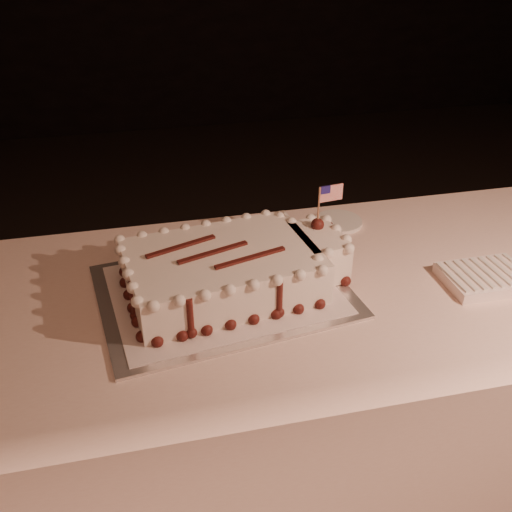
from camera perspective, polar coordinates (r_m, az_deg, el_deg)
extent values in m
cube|color=beige|center=(1.62, 3.45, -14.20)|extent=(2.40, 0.80, 0.75)
cube|color=silver|center=(1.36, -3.30, -3.51)|extent=(0.63, 0.50, 0.01)
cube|color=silver|center=(1.36, -3.31, -3.34)|extent=(0.56, 0.45, 0.00)
cube|color=white|center=(1.33, -3.38, -1.50)|extent=(0.46, 0.34, 0.10)
cube|color=white|center=(1.40, 6.20, 0.43)|extent=(0.12, 0.18, 0.10)
sphere|color=#521914|center=(1.21, -9.85, -8.42)|extent=(0.03, 0.03, 0.03)
sphere|color=#521914|center=(1.21, -7.38, -7.91)|extent=(0.03, 0.03, 0.03)
sphere|color=#521914|center=(1.22, -4.95, -7.38)|extent=(0.03, 0.03, 0.03)
sphere|color=#521914|center=(1.23, -2.57, -6.86)|extent=(0.03, 0.03, 0.03)
sphere|color=#521914|center=(1.25, -0.23, -6.33)|extent=(0.03, 0.03, 0.03)
sphere|color=#521914|center=(1.26, 2.04, -5.81)|extent=(0.03, 0.03, 0.03)
sphere|color=#521914|center=(1.28, 4.25, -5.29)|extent=(0.03, 0.03, 0.03)
sphere|color=#521914|center=(1.30, 6.40, -4.77)|extent=(0.03, 0.03, 0.03)
sphere|color=#521914|center=(1.33, 5.99, -3.66)|extent=(0.03, 0.03, 0.03)
sphere|color=#521914|center=(1.36, 6.97, -2.93)|extent=(0.03, 0.03, 0.03)
sphere|color=#521914|center=(1.38, 8.94, -2.48)|extent=(0.03, 0.03, 0.03)
sphere|color=#521914|center=(1.42, 8.71, -1.53)|extent=(0.03, 0.03, 0.03)
sphere|color=#521914|center=(1.46, 7.74, -0.46)|extent=(0.03, 0.03, 0.03)
sphere|color=#521914|center=(1.49, 6.81, 0.56)|extent=(0.03, 0.03, 0.03)
sphere|color=#521914|center=(1.50, 5.31, 0.66)|extent=(0.03, 0.03, 0.03)
sphere|color=#521914|center=(1.48, 3.44, 0.29)|extent=(0.03, 0.03, 0.03)
sphere|color=#521914|center=(1.50, 2.35, 0.92)|extent=(0.03, 0.03, 0.03)
sphere|color=#521914|center=(1.51, 0.95, 1.12)|extent=(0.03, 0.03, 0.03)
sphere|color=#521914|center=(1.49, -0.95, 0.75)|extent=(0.03, 0.03, 0.03)
sphere|color=#521914|center=(1.48, -2.89, 0.38)|extent=(0.03, 0.03, 0.03)
sphere|color=#521914|center=(1.47, -4.86, 0.00)|extent=(0.03, 0.03, 0.03)
sphere|color=#521914|center=(1.46, -6.87, -0.38)|extent=(0.03, 0.03, 0.03)
sphere|color=#521914|center=(1.45, -8.90, -0.77)|extent=(0.03, 0.03, 0.03)
sphere|color=#521914|center=(1.44, -10.95, -1.17)|extent=(0.03, 0.03, 0.03)
sphere|color=#521914|center=(1.44, -13.03, -1.56)|extent=(0.03, 0.03, 0.03)
sphere|color=#521914|center=(1.40, -12.96, -2.61)|extent=(0.03, 0.03, 0.03)
sphere|color=#521914|center=(1.35, -12.59, -3.81)|extent=(0.03, 0.03, 0.03)
sphere|color=#521914|center=(1.31, -12.20, -5.08)|extent=(0.03, 0.03, 0.03)
sphere|color=#521914|center=(1.27, -11.78, -6.45)|extent=(0.03, 0.03, 0.03)
sphere|color=#521914|center=(1.22, -11.33, -7.91)|extent=(0.03, 0.03, 0.03)
sphere|color=white|center=(1.15, -10.26, -4.99)|extent=(0.03, 0.03, 0.03)
sphere|color=white|center=(1.16, -7.68, -4.47)|extent=(0.03, 0.03, 0.03)
sphere|color=white|center=(1.17, -5.15, -3.95)|extent=(0.03, 0.03, 0.03)
sphere|color=white|center=(1.18, -2.67, -3.44)|extent=(0.03, 0.03, 0.03)
sphere|color=white|center=(1.19, -0.24, -2.92)|extent=(0.03, 0.03, 0.03)
sphere|color=white|center=(1.21, 2.12, -2.42)|extent=(0.03, 0.03, 0.03)
sphere|color=white|center=(1.23, 4.42, -1.93)|extent=(0.03, 0.03, 0.03)
sphere|color=white|center=(1.25, 6.64, -1.45)|extent=(0.03, 0.03, 0.03)
sphere|color=white|center=(1.28, 6.21, -0.37)|extent=(0.03, 0.03, 0.03)
sphere|color=white|center=(1.31, 7.22, 0.31)|extent=(0.03, 0.03, 0.03)
sphere|color=white|center=(1.33, 9.26, 0.73)|extent=(0.03, 0.03, 0.03)
sphere|color=white|center=(1.37, 9.02, 1.62)|extent=(0.03, 0.03, 0.03)
sphere|color=white|center=(1.41, 8.00, 2.64)|extent=(0.03, 0.03, 0.03)
sphere|color=white|center=(1.45, 7.04, 3.61)|extent=(0.03, 0.03, 0.03)
sphere|color=white|center=(1.45, 5.49, 3.71)|extent=(0.03, 0.03, 0.03)
sphere|color=white|center=(1.43, 3.56, 3.37)|extent=(0.03, 0.03, 0.03)
sphere|color=white|center=(1.46, 2.43, 3.96)|extent=(0.03, 0.03, 0.03)
sphere|color=white|center=(1.46, 0.98, 4.15)|extent=(0.03, 0.03, 0.03)
sphere|color=white|center=(1.45, -0.98, 3.81)|extent=(0.03, 0.03, 0.03)
sphere|color=white|center=(1.43, -2.98, 3.46)|extent=(0.03, 0.03, 0.03)
sphere|color=white|center=(1.42, -5.02, 3.10)|extent=(0.03, 0.03, 0.03)
sphere|color=white|center=(1.41, -7.10, 2.72)|extent=(0.03, 0.03, 0.03)
sphere|color=white|center=(1.40, -9.20, 2.34)|extent=(0.03, 0.03, 0.03)
sphere|color=white|center=(1.39, -11.33, 1.95)|extent=(0.03, 0.03, 0.03)
sphere|color=white|center=(1.39, -13.47, 1.55)|extent=(0.03, 0.03, 0.03)
sphere|color=white|center=(1.35, -13.41, 0.56)|extent=(0.03, 0.03, 0.03)
sphere|color=white|center=(1.30, -13.05, -0.58)|extent=(0.03, 0.03, 0.03)
sphere|color=white|center=(1.26, -12.66, -1.79)|extent=(0.03, 0.03, 0.03)
sphere|color=white|center=(1.21, -12.24, -3.10)|extent=(0.03, 0.03, 0.03)
sphere|color=white|center=(1.17, -11.79, -4.50)|extent=(0.03, 0.03, 0.03)
cylinder|color=#521914|center=(1.19, -6.59, -6.11)|extent=(0.01, 0.01, 0.09)
sphere|color=#521914|center=(1.21, -6.47, -7.63)|extent=(0.02, 0.02, 0.02)
cylinder|color=#521914|center=(1.24, 2.36, -4.16)|extent=(0.01, 0.01, 0.09)
sphere|color=#521914|center=(1.26, 2.32, -5.66)|extent=(0.02, 0.02, 0.02)
cylinder|color=#521914|center=(1.33, 6.84, -1.47)|extent=(0.01, 0.01, 0.09)
sphere|color=#521914|center=(1.36, 6.73, -2.91)|extent=(0.02, 0.02, 0.02)
cylinder|color=#521914|center=(1.46, 7.27, 1.63)|extent=(0.01, 0.01, 0.09)
sphere|color=#521914|center=(1.48, 7.16, 0.26)|extent=(0.02, 0.02, 0.02)
cylinder|color=#521914|center=(1.50, 2.10, 2.70)|extent=(0.01, 0.01, 0.09)
sphere|color=#521914|center=(1.52, 2.07, 1.35)|extent=(0.02, 0.02, 0.02)
cylinder|color=#521914|center=(1.44, -5.19, 1.41)|extent=(0.01, 0.01, 0.09)
sphere|color=#521914|center=(1.46, -5.11, 0.03)|extent=(0.02, 0.02, 0.02)
cylinder|color=#521914|center=(1.41, -12.97, -0.05)|extent=(0.01, 0.01, 0.09)
sphere|color=#521914|center=(1.43, -12.78, -1.44)|extent=(0.02, 0.02, 0.02)
cylinder|color=#521914|center=(1.26, -12.16, -4.37)|extent=(0.01, 0.01, 0.09)
sphere|color=#521914|center=(1.28, -11.96, -5.85)|extent=(0.02, 0.02, 0.02)
cube|color=#521914|center=(1.32, -7.50, 0.97)|extent=(0.17, 0.07, 0.01)
cube|color=#521914|center=(1.29, -4.32, 0.37)|extent=(0.17, 0.06, 0.01)
cube|color=#521914|center=(1.27, -0.56, -0.17)|extent=(0.17, 0.06, 0.01)
sphere|color=#521914|center=(1.40, 6.17, 3.15)|extent=(0.03, 0.03, 0.03)
cylinder|color=#A86A48|center=(1.38, 6.26, 4.56)|extent=(0.00, 0.00, 0.12)
cube|color=red|center=(1.38, 7.55, 6.26)|extent=(0.06, 0.01, 0.04)
cube|color=navy|center=(1.37, 6.96, 6.58)|extent=(0.03, 0.01, 0.02)
cube|color=white|center=(1.49, 21.95, -2.04)|extent=(0.20, 0.15, 0.03)
cube|color=white|center=(1.44, 19.03, -1.99)|extent=(0.02, 0.13, 0.01)
cube|color=white|center=(1.45, 19.81, -1.87)|extent=(0.02, 0.13, 0.01)
cube|color=white|center=(1.46, 20.58, -1.74)|extent=(0.02, 0.13, 0.01)
cube|color=white|center=(1.47, 21.34, -1.62)|extent=(0.02, 0.13, 0.01)
cube|color=white|center=(1.48, 22.08, -1.50)|extent=(0.02, 0.13, 0.01)
cube|color=white|center=(1.50, 22.81, -1.39)|extent=(0.02, 0.13, 0.01)
cube|color=white|center=(1.51, 23.53, -1.27)|extent=(0.02, 0.13, 0.01)
cube|color=white|center=(1.52, 24.24, -1.16)|extent=(0.02, 0.13, 0.01)
cylinder|color=white|center=(1.66, 8.23, 3.41)|extent=(0.14, 0.14, 0.01)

